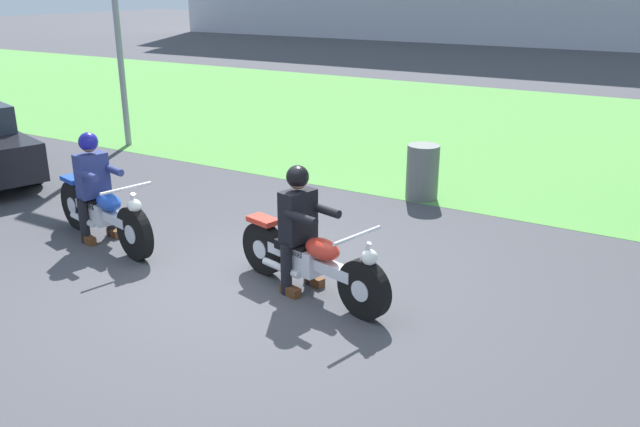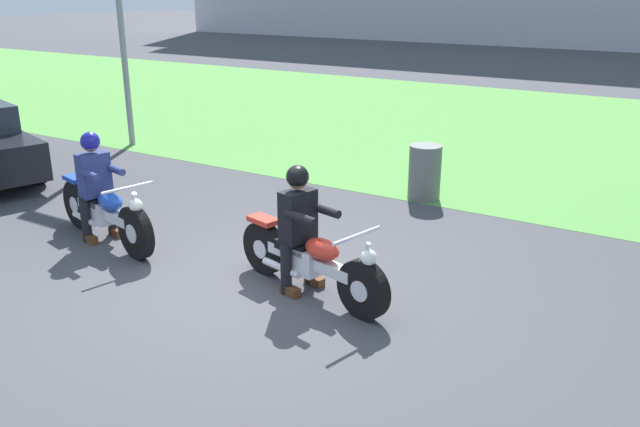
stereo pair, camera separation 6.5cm
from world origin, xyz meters
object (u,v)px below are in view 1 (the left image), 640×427
object	(u,v)px
motorcycle_lead	(310,261)
rider_lead	(299,219)
rider_follow	(93,178)
trash_can	(422,172)
motorcycle_follow	(103,213)

from	to	relation	value
motorcycle_lead	rider_lead	bearing A→B (deg)	179.13
rider_lead	motorcycle_lead	bearing A→B (deg)	-0.87
motorcycle_lead	rider_lead	size ratio (longest dim) A/B	1.51
rider_lead	rider_follow	bearing A→B (deg)	-164.35
motorcycle_lead	rider_follow	distance (m)	3.22
rider_lead	trash_can	world-z (taller)	rider_lead
motorcycle_lead	rider_lead	world-z (taller)	rider_lead
motorcycle_lead	trash_can	size ratio (longest dim) A/B	2.49
motorcycle_follow	trash_can	world-z (taller)	motorcycle_follow
motorcycle_lead	rider_lead	distance (m)	0.46
motorcycle_lead	motorcycle_follow	distance (m)	3.03
motorcycle_lead	motorcycle_follow	size ratio (longest dim) A/B	0.98
rider_lead	motorcycle_follow	distance (m)	2.90
motorcycle_lead	trash_can	xyz separation A→B (m)	(-0.29, 3.70, 0.04)
trash_can	motorcycle_follow	bearing A→B (deg)	-125.70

